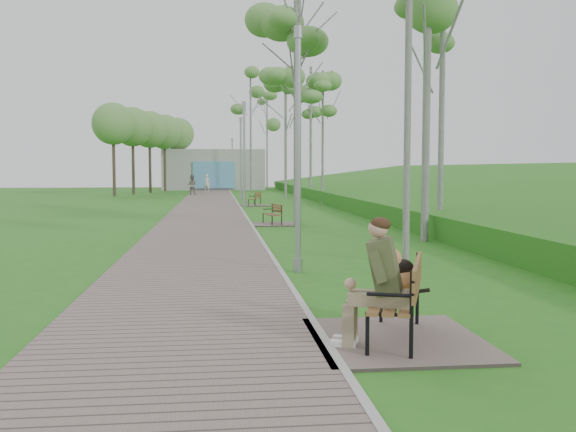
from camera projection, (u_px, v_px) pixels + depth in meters
The scene contains 23 objects.
ground at pixel (275, 263), 14.21m from camera, with size 120.00×120.00×0.00m, color #26691C.
walkway at pixel (208, 206), 35.33m from camera, with size 3.50×67.00×0.04m, color #70625B.
kerb at pixel (240, 206), 35.52m from camera, with size 0.10×67.00×0.05m, color #999993.
embankment at pixel (458, 207), 35.37m from camera, with size 14.00×70.00×1.60m, color #347C1F.
building_north at pixel (214, 170), 64.42m from camera, with size 10.00×5.20×4.00m.
bench_main at pixel (391, 301), 7.68m from camera, with size 2.04×2.26×1.78m.
bench_second at pixel (272, 220), 23.96m from camera, with size 1.56×1.73×0.96m.
bench_third at pixel (255, 203), 36.22m from camera, with size 1.61×1.78×0.99m.
lamp_post_near at pixel (298, 159), 12.82m from camera, with size 0.19×0.19×4.90m.
lamp_post_second at pixel (244, 158), 35.11m from camera, with size 0.22×0.22×5.76m.
lamp_post_third at pixel (241, 161), 43.87m from camera, with size 0.22×0.22×5.59m.
lamp_post_far at pixel (232, 166), 62.27m from camera, with size 0.20×0.20×5.06m.
pedestrian_near at pixel (207, 183), 57.04m from camera, with size 0.59×0.39×1.62m, color silver.
pedestrian_far at pixel (192, 185), 50.70m from camera, with size 0.79×0.61×1.62m, color gray.
birch_near_a at pixel (296, 43), 22.94m from camera, with size 2.31×2.31×8.40m.
birch_near_b at pixel (443, 5), 19.34m from camera, with size 2.35×2.35×8.93m.
birch_mid_a at pixel (299, 1), 23.30m from camera, with size 2.59×2.59×10.43m.
birch_mid_c at pixel (297, 96), 36.64m from camera, with size 2.67×2.67×7.92m.
birch_far_a at pixel (323, 95), 38.14m from camera, with size 2.50×2.50×8.23m.
birch_far_b at pixel (286, 93), 44.04m from camera, with size 2.85×2.85×9.30m.
birch_far_c at pixel (311, 91), 43.70m from camera, with size 2.42×2.42×9.40m.
birch_distant_a at pixel (251, 94), 58.40m from camera, with size 2.87×2.87×11.29m.
birch_distant_b at pixel (267, 110), 64.52m from camera, with size 2.60×2.60×10.21m.
Camera 1 is at (-1.29, -14.04, 2.09)m, focal length 40.00 mm.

